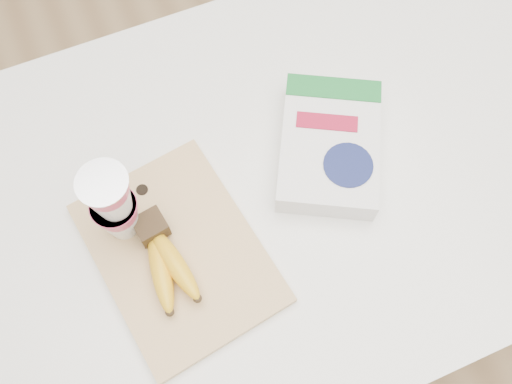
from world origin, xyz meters
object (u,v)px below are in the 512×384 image
bananas (164,259)px  cereal_box (329,145)px  table (279,250)px  yogurt_stack (113,204)px  cutting_board (178,253)px

bananas → cereal_box: bearing=14.5°
table → bananas: size_ratio=7.09×
table → bananas: 0.55m
bananas → cereal_box: bananas is taller
yogurt_stack → cereal_box: size_ratio=0.59×
cutting_board → yogurt_stack: size_ratio=1.90×
bananas → yogurt_stack: yogurt_stack is taller
yogurt_stack → bananas: bearing=-65.1°
cereal_box → table: bearing=-147.2°
table → yogurt_stack: size_ratio=6.92×
bananas → cereal_box: 0.34m
bananas → yogurt_stack: (-0.04, 0.08, 0.07)m
bananas → table: bearing=17.7°
cutting_board → yogurt_stack: bearing=121.9°
yogurt_stack → cereal_box: 0.37m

